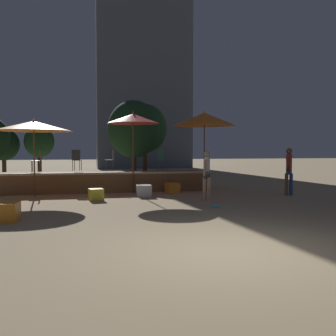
{
  "coord_description": "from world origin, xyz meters",
  "views": [
    {
      "loc": [
        -2.42,
        -5.87,
        1.73
      ],
      "look_at": [
        0.0,
        5.34,
        1.16
      ],
      "focal_mm": 40.0,
      "sensor_mm": 36.0,
      "label": 1
    }
  ],
  "objects": [
    {
      "name": "cube_seat_0",
      "position": [
        -4.38,
        3.68,
        0.23
      ],
      "size": [
        0.66,
        0.66,
        0.46
      ],
      "rotation": [
        0.0,
        0.0,
        -0.04
      ],
      "color": "orange",
      "rests_on": "ground"
    },
    {
      "name": "ground_plane",
      "position": [
        0.0,
        0.0,
        0.0
      ],
      "size": [
        120.0,
        120.0,
        0.0
      ],
      "primitive_type": "plane",
      "color": "tan"
    },
    {
      "name": "bistro_chair_2",
      "position": [
        -1.39,
        10.65,
        1.37
      ],
      "size": [
        0.41,
        0.4,
        0.9
      ],
      "rotation": [
        0.0,
        0.0,
        4.83
      ],
      "color": "#47474C",
      "rests_on": "wooden_deck"
    },
    {
      "name": "patio_umbrella_0",
      "position": [
        -0.64,
        8.94,
        2.94
      ],
      "size": [
        2.07,
        2.07,
        3.22
      ],
      "color": "brown",
      "rests_on": "ground"
    },
    {
      "name": "bistro_chair_3",
      "position": [
        -2.87,
        10.49,
        1.37
      ],
      "size": [
        0.42,
        0.42,
        0.9
      ],
      "rotation": [
        0.0,
        0.0,
        2.91
      ],
      "color": "#2D3338",
      "rests_on": "wooden_deck"
    },
    {
      "name": "person_2",
      "position": [
        1.55,
        6.26,
        0.92
      ],
      "size": [
        0.38,
        0.42,
        1.7
      ],
      "rotation": [
        0.0,
        0.0,
        5.56
      ],
      "color": "tan",
      "rests_on": "ground"
    },
    {
      "name": "wooden_deck",
      "position": [
        -1.7,
        10.27,
        0.37
      ],
      "size": [
        8.64,
        2.46,
        0.82
      ],
      "color": "brown",
      "rests_on": "ground"
    },
    {
      "name": "background_tree_1",
      "position": [
        1.23,
        18.17,
        3.08
      ],
      "size": [
        2.86,
        2.86,
        4.67
      ],
      "color": "#3D2B1C",
      "rests_on": "ground"
    },
    {
      "name": "background_tree_2",
      "position": [
        0.2,
        15.54,
        2.89
      ],
      "size": [
        2.98,
        2.98,
        4.54
      ],
      "color": "#3D2B1C",
      "rests_on": "ground"
    },
    {
      "name": "person_1",
      "position": [
        5.02,
        6.93,
        0.98
      ],
      "size": [
        0.3,
        0.51,
        1.79
      ],
      "rotation": [
        0.0,
        0.0,
        2.96
      ],
      "color": "#2D4C7F",
      "rests_on": "ground"
    },
    {
      "name": "frisbee_disc",
      "position": [
        1.32,
        4.77,
        0.02
      ],
      "size": [
        0.27,
        0.27,
        0.03
      ],
      "color": "#33B2D8",
      "rests_on": "ground"
    },
    {
      "name": "cube_seat_1",
      "position": [
        -2.14,
        7.11,
        0.19
      ],
      "size": [
        0.54,
        0.54,
        0.39
      ],
      "rotation": [
        0.0,
        0.0,
        0.19
      ],
      "color": "yellow",
      "rests_on": "ground"
    },
    {
      "name": "patio_umbrella_2",
      "position": [
        2.19,
        8.55,
        2.95
      ],
      "size": [
        2.48,
        2.48,
        3.28
      ],
      "color": "brown",
      "rests_on": "ground"
    },
    {
      "name": "cube_seat_3",
      "position": [
        0.88,
        8.58,
        0.2
      ],
      "size": [
        0.57,
        0.57,
        0.41
      ],
      "rotation": [
        0.0,
        0.0,
        0.18
      ],
      "color": "orange",
      "rests_on": "ground"
    },
    {
      "name": "distant_building",
      "position": [
        2.78,
        29.74,
        7.71
      ],
      "size": [
        8.65,
        4.68,
        15.41
      ],
      "color": "#4C5666",
      "rests_on": "ground"
    },
    {
      "name": "patio_umbrella_1",
      "position": [
        -4.32,
        8.46,
        2.58
      ],
      "size": [
        2.76,
        2.76,
        2.85
      ],
      "color": "brown",
      "rests_on": "ground"
    },
    {
      "name": "cube_seat_2",
      "position": [
        -0.38,
        7.84,
        0.21
      ],
      "size": [
        0.57,
        0.57,
        0.41
      ],
      "rotation": [
        0.0,
        0.0,
        -0.07
      ],
      "color": "white",
      "rests_on": "ground"
    },
    {
      "name": "bistro_chair_1",
      "position": [
        0.68,
        9.75,
        1.37
      ],
      "size": [
        0.48,
        0.48,
        0.9
      ],
      "rotation": [
        0.0,
        0.0,
        2.41
      ],
      "color": "#1E4C47",
      "rests_on": "wooden_deck"
    },
    {
      "name": "background_tree_4",
      "position": [
        -5.66,
        21.32,
        2.28
      ],
      "size": [
        2.03,
        2.03,
        3.41
      ],
      "color": "#3D2B1C",
      "rests_on": "ground"
    },
    {
      "name": "background_tree_0",
      "position": [
        -7.97,
        21.37,
        2.1
      ],
      "size": [
        2.07,
        2.07,
        3.25
      ],
      "color": "#3D2B1C",
      "rests_on": "ground"
    },
    {
      "name": "bistro_chair_0",
      "position": [
        -4.35,
        9.92,
        1.37
      ],
      "size": [
        0.4,
        0.4,
        0.9
      ],
      "rotation": [
        0.0,
        0.0,
        4.76
      ],
      "color": "#47474C",
      "rests_on": "wooden_deck"
    }
  ]
}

